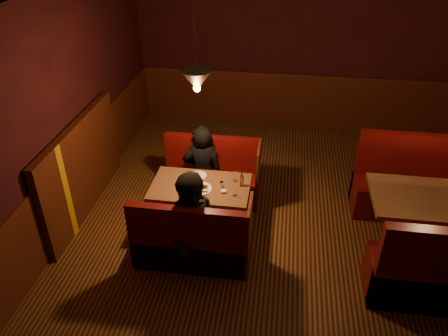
# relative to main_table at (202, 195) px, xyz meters

# --- Properties ---
(room) EXTENTS (6.02, 7.02, 2.92)m
(room) POSITION_rel_main_table_xyz_m (0.98, -0.18, 0.54)
(room) COLOR black
(room) RESTS_ON ground
(main_table) EXTENTS (1.23, 0.75, 0.86)m
(main_table) POSITION_rel_main_table_xyz_m (0.00, 0.00, 0.00)
(main_table) COLOR #533515
(main_table) RESTS_ON ground
(main_bench_far) EXTENTS (1.36, 0.49, 0.93)m
(main_bench_far) POSITION_rel_main_table_xyz_m (0.01, 0.70, -0.22)
(main_bench_far) COLOR #4E050B
(main_bench_far) RESTS_ON ground
(main_bench_near) EXTENTS (1.36, 0.49, 0.93)m
(main_bench_near) POSITION_rel_main_table_xyz_m (0.01, -0.70, -0.22)
(main_bench_near) COLOR #4E050B
(main_bench_near) RESTS_ON ground
(second_table) EXTENTS (1.40, 0.89, 0.79)m
(second_table) POSITION_rel_main_table_xyz_m (2.74, -0.04, 0.07)
(second_table) COLOR #533515
(second_table) RESTS_ON ground
(second_bench_far) EXTENTS (1.55, 0.58, 1.10)m
(second_bench_far) POSITION_rel_main_table_xyz_m (2.77, 0.80, -0.16)
(second_bench_far) COLOR #4E050B
(second_bench_far) RESTS_ON ground
(second_bench_near) EXTENTS (1.55, 0.58, 1.10)m
(second_bench_near) POSITION_rel_main_table_xyz_m (2.77, -0.87, -0.16)
(second_bench_near) COLOR #4E050B
(second_bench_near) RESTS_ON ground
(diner_a) EXTENTS (0.59, 0.44, 1.50)m
(diner_a) POSITION_rel_main_table_xyz_m (-0.12, 0.67, 0.24)
(diner_a) COLOR black
(diner_a) RESTS_ON ground
(diner_b) EXTENTS (0.88, 0.74, 1.60)m
(diner_b) POSITION_rel_main_table_xyz_m (0.06, -0.69, 0.29)
(diner_b) COLOR black
(diner_b) RESTS_ON ground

